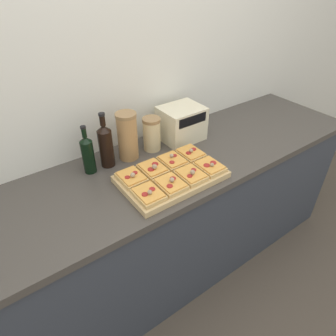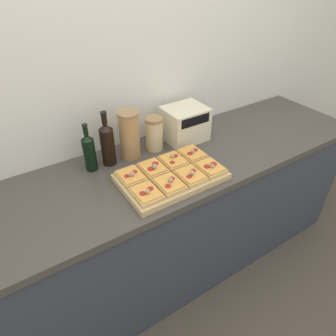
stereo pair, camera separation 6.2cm
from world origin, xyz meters
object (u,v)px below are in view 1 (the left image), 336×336
object	(u,v)px
olive_oil_bottle	(88,154)
grain_jar_short	(152,134)
grain_jar_tall	(128,136)
cutting_board	(171,177)
toaster_oven	(181,123)
wine_bottle	(106,145)

from	to	relation	value
olive_oil_bottle	grain_jar_short	world-z (taller)	olive_oil_bottle
grain_jar_short	grain_jar_tall	bearing A→B (deg)	180.00
cutting_board	toaster_oven	world-z (taller)	toaster_oven
wine_bottle	grain_jar_short	world-z (taller)	wine_bottle
toaster_oven	wine_bottle	bearing A→B (deg)	179.90
olive_oil_bottle	grain_jar_tall	size ratio (longest dim) A/B	0.98
olive_oil_bottle	toaster_oven	distance (m)	0.60
grain_jar_short	toaster_oven	distance (m)	0.21
grain_jar_tall	grain_jar_short	distance (m)	0.16
grain_jar_short	cutting_board	bearing A→B (deg)	-105.26
cutting_board	grain_jar_short	size ratio (longest dim) A/B	2.63
olive_oil_bottle	grain_jar_tall	xyz separation A→B (m)	(0.23, -0.00, 0.03)
olive_oil_bottle	grain_jar_tall	distance (m)	0.23
grain_jar_short	toaster_oven	world-z (taller)	toaster_oven
cutting_board	wine_bottle	xyz separation A→B (m)	(-0.20, 0.30, 0.11)
toaster_oven	cutting_board	bearing A→B (deg)	-134.30
wine_bottle	toaster_oven	size ratio (longest dim) A/B	1.13
cutting_board	grain_jar_tall	bearing A→B (deg)	103.28
grain_jar_tall	toaster_oven	world-z (taller)	grain_jar_tall
wine_bottle	grain_jar_short	bearing A→B (deg)	-0.00
wine_bottle	toaster_oven	distance (m)	0.50
cutting_board	grain_jar_short	xyz separation A→B (m)	(0.08, 0.30, 0.08)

